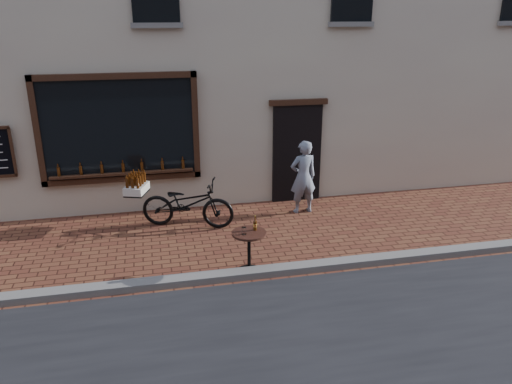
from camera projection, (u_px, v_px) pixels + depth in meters
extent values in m
plane|color=#5B2B1D|center=(243.00, 284.00, 8.00)|extent=(90.00, 90.00, 0.00)
cube|color=slate|center=(241.00, 274.00, 8.16)|extent=(90.00, 0.25, 0.12)
cube|color=black|center=(119.00, 129.00, 10.15)|extent=(3.00, 0.06, 2.00)
cube|color=black|center=(114.00, 76.00, 9.77)|extent=(3.24, 0.10, 0.12)
cube|color=black|center=(124.00, 179.00, 10.50)|extent=(3.24, 0.10, 0.12)
cube|color=black|center=(37.00, 133.00, 9.82)|extent=(0.12, 0.10, 2.24)
cube|color=black|center=(196.00, 126.00, 10.44)|extent=(0.12, 0.10, 2.24)
cube|color=black|center=(123.00, 173.00, 10.41)|extent=(2.90, 0.16, 0.05)
cube|color=black|center=(297.00, 154.00, 11.17)|extent=(1.10, 0.10, 2.20)
cube|color=black|center=(299.00, 102.00, 10.75)|extent=(1.30, 0.10, 0.12)
cylinder|color=#3D1C07|center=(59.00, 172.00, 10.12)|extent=(0.06, 0.06, 0.19)
cylinder|color=#3D1C07|center=(80.00, 170.00, 10.20)|extent=(0.06, 0.06, 0.19)
cylinder|color=#3D1C07|center=(102.00, 169.00, 10.28)|extent=(0.06, 0.06, 0.19)
cylinder|color=#3D1C07|center=(122.00, 168.00, 10.37)|extent=(0.06, 0.06, 0.19)
cylinder|color=#3D1C07|center=(143.00, 167.00, 10.45)|extent=(0.06, 0.06, 0.19)
cylinder|color=#3D1C07|center=(163.00, 165.00, 10.53)|extent=(0.06, 0.06, 0.19)
cylinder|color=#3D1C07|center=(183.00, 164.00, 10.61)|extent=(0.06, 0.06, 0.19)
imported|color=black|center=(188.00, 204.00, 9.96)|extent=(1.98, 1.23, 0.98)
cube|color=black|center=(137.00, 193.00, 10.01)|extent=(0.52, 0.62, 0.03)
cube|color=silver|center=(136.00, 188.00, 9.98)|extent=(0.53, 0.64, 0.15)
cylinder|color=#3D1C07|center=(138.00, 183.00, 9.72)|extent=(0.06, 0.06, 0.21)
cylinder|color=#3D1C07|center=(132.00, 183.00, 9.74)|extent=(0.06, 0.06, 0.21)
cylinder|color=#3D1C07|center=(127.00, 183.00, 9.75)|extent=(0.06, 0.06, 0.21)
cylinder|color=#3D1C07|center=(140.00, 181.00, 9.85)|extent=(0.06, 0.06, 0.21)
cylinder|color=#3D1C07|center=(135.00, 181.00, 9.86)|extent=(0.06, 0.06, 0.21)
cylinder|color=#3D1C07|center=(129.00, 181.00, 9.87)|extent=(0.06, 0.06, 0.21)
cylinder|color=#3D1C07|center=(142.00, 179.00, 9.97)|extent=(0.06, 0.06, 0.21)
cylinder|color=#3D1C07|center=(137.00, 179.00, 9.98)|extent=(0.06, 0.06, 0.21)
cylinder|color=#3D1C07|center=(132.00, 179.00, 9.99)|extent=(0.06, 0.06, 0.21)
cylinder|color=#3D1C07|center=(144.00, 177.00, 10.09)|extent=(0.06, 0.06, 0.21)
cylinder|color=#3D1C07|center=(139.00, 177.00, 10.10)|extent=(0.06, 0.06, 0.21)
cylinder|color=#3D1C07|center=(134.00, 177.00, 10.11)|extent=(0.06, 0.06, 0.21)
cylinder|color=black|center=(249.00, 271.00, 8.35)|extent=(0.42, 0.42, 0.03)
cylinder|color=black|center=(249.00, 253.00, 8.23)|extent=(0.06, 0.06, 0.66)
cylinder|color=black|center=(249.00, 233.00, 8.11)|extent=(0.57, 0.57, 0.04)
cylinder|color=gold|center=(255.00, 225.00, 8.15)|extent=(0.06, 0.06, 0.06)
cylinder|color=white|center=(244.00, 231.00, 8.00)|extent=(0.07, 0.07, 0.12)
imported|color=gray|center=(303.00, 177.00, 10.58)|extent=(0.61, 0.44, 1.59)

